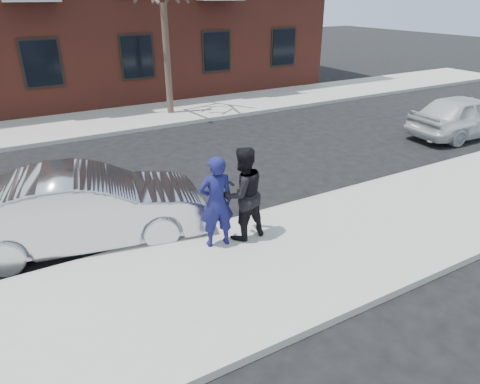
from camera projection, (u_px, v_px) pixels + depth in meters
ground at (160, 296)px, 7.23m from camera, size 100.00×100.00×0.00m
near_sidewalk at (165, 301)px, 7.01m from camera, size 50.00×3.50×0.15m
near_curb at (132, 249)px, 8.42m from camera, size 50.00×0.10×0.15m
far_sidewalk at (56, 128)px, 16.07m from camera, size 50.00×3.50×0.15m
far_curb at (64, 141)px, 14.65m from camera, size 50.00×0.10×0.15m
silver_sedan at (85, 208)px, 8.49m from camera, size 4.98×2.50×1.57m
white_car at (465, 116)px, 15.07m from camera, size 4.45×1.96×1.49m
man_hoodie at (216, 202)px, 8.08m from camera, size 0.73×0.57×1.84m
man_peacoat at (243, 194)px, 8.34m from camera, size 0.98×0.79×1.91m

